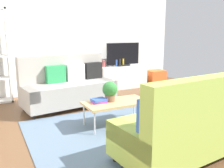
{
  "coord_description": "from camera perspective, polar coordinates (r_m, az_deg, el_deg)",
  "views": [
    {
      "loc": [
        -1.91,
        -3.59,
        1.58
      ],
      "look_at": [
        0.1,
        0.33,
        0.65
      ],
      "focal_mm": 39.67,
      "sensor_mm": 36.0,
      "label": 1
    }
  ],
  "objects": [
    {
      "name": "tv",
      "position": [
        6.96,
        2.56,
        6.75
      ],
      "size": [
        1.0,
        0.2,
        0.64
      ],
      "color": "black",
      "rests_on": "tv_console"
    },
    {
      "name": "couch_green",
      "position": [
        3.28,
        17.58,
        -8.99
      ],
      "size": [
        1.97,
        1.01,
        1.1
      ],
      "rotation": [
        0.0,
        0.0,
        0.09
      ],
      "color": "#A3BC4C",
      "rests_on": "ground_plane"
    },
    {
      "name": "area_rug",
      "position": [
        4.16,
        1.64,
        -10.33
      ],
      "size": [
        2.9,
        2.2,
        0.01
      ],
      "primitive_type": "cube",
      "color": "slate",
      "rests_on": "ground_plane"
    },
    {
      "name": "coffee_table",
      "position": [
        4.22,
        0.96,
        -4.43
      ],
      "size": [
        1.1,
        0.56,
        0.42
      ],
      "color": "tan",
      "rests_on": "ground_plane"
    },
    {
      "name": "bottle_1",
      "position": [
        6.91,
        1.78,
        4.99
      ],
      "size": [
        0.06,
        0.06,
        0.21
      ],
      "primitive_type": "cylinder",
      "color": "#262626",
      "rests_on": "tv_console"
    },
    {
      "name": "vase_1",
      "position": [
        6.87,
        -0.64,
        4.62
      ],
      "size": [
        0.12,
        0.12,
        0.13
      ],
      "primitive_type": "cylinder",
      "color": "silver",
      "rests_on": "tv_console"
    },
    {
      "name": "bottle_0",
      "position": [
        6.86,
        1.01,
        4.86
      ],
      "size": [
        0.05,
        0.05,
        0.19
      ],
      "primitive_type": "cylinder",
      "color": "#3359B2",
      "rests_on": "tv_console"
    },
    {
      "name": "bottle_2",
      "position": [
        6.97,
        2.57,
        5.02
      ],
      "size": [
        0.05,
        0.05,
        0.21
      ],
      "primitive_type": "cylinder",
      "color": "gold",
      "rests_on": "tv_console"
    },
    {
      "name": "table_book_0",
      "position": [
        4.15,
        -3.02,
        -4.08
      ],
      "size": [
        0.26,
        0.2,
        0.03
      ],
      "primitive_type": "cube",
      "rotation": [
        0.0,
        0.0,
        -0.09
      ],
      "color": "purple",
      "rests_on": "coffee_table"
    },
    {
      "name": "ground_plane",
      "position": [
        4.36,
        0.84,
        -9.33
      ],
      "size": [
        7.68,
        7.68,
        0.0
      ],
      "primitive_type": "plane",
      "color": "brown"
    },
    {
      "name": "storage_trunk",
      "position": [
        7.6,
        10.03,
        1.45
      ],
      "size": [
        0.52,
        0.4,
        0.44
      ],
      "primitive_type": "cube",
      "color": "orange",
      "rests_on": "ground_plane"
    },
    {
      "name": "vase_0",
      "position": [
        6.79,
        -2.03,
        4.7
      ],
      "size": [
        0.12,
        0.12,
        0.17
      ],
      "primitive_type": "cylinder",
      "color": "#B24C4C",
      "rests_on": "tv_console"
    },
    {
      "name": "table_book_1",
      "position": [
        4.14,
        -3.03,
        -3.62
      ],
      "size": [
        0.26,
        0.21,
        0.03
      ],
      "primitive_type": "cube",
      "rotation": [
        0.0,
        0.0,
        0.15
      ],
      "color": "#3359B2",
      "rests_on": "table_book_0"
    },
    {
      "name": "potted_plant",
      "position": [
        4.19,
        -0.49,
        -1.51
      ],
      "size": [
        0.26,
        0.26,
        0.34
      ],
      "color": "brown",
      "rests_on": "coffee_table"
    },
    {
      "name": "tv_console",
      "position": [
        7.07,
        2.43,
        1.65
      ],
      "size": [
        1.4,
        0.44,
        0.64
      ],
      "primitive_type": "cube",
      "color": "silver",
      "rests_on": "ground_plane"
    },
    {
      "name": "couch_beige",
      "position": [
        5.34,
        -10.05,
        -0.46
      ],
      "size": [
        1.99,
        1.08,
        1.1
      ],
      "rotation": [
        0.0,
        0.0,
        3.27
      ],
      "color": "gray",
      "rests_on": "ground_plane"
    },
    {
      "name": "wall_far",
      "position": [
        6.67,
        -10.67,
        10.62
      ],
      "size": [
        6.4,
        0.12,
        2.9
      ],
      "primitive_type": "cube",
      "color": "white",
      "rests_on": "ground_plane"
    }
  ]
}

